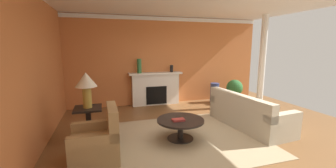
{
  "coord_description": "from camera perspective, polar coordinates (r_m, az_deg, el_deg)",
  "views": [
    {
      "loc": [
        -2.02,
        -4.34,
        1.98
      ],
      "look_at": [
        -0.42,
        0.98,
        1.0
      ],
      "focal_mm": 22.92,
      "sensor_mm": 36.0,
      "label": 1
    }
  ],
  "objects": [
    {
      "name": "book_red_cover",
      "position": [
        4.52,
        2.78,
        -9.51
      ],
      "size": [
        0.26,
        0.15,
        0.04
      ],
      "primitive_type": "cube",
      "rotation": [
        0.0,
        0.0,
        -0.02
      ],
      "color": "maroon",
      "rests_on": "coffee_table"
    },
    {
      "name": "vase_mantel_right",
      "position": [
        7.32,
        0.93,
        4.12
      ],
      "size": [
        0.11,
        0.11,
        0.24
      ],
      "primitive_type": "cylinder",
      "color": "black",
      "rests_on": "fireplace"
    },
    {
      "name": "wall_window",
      "position": [
        4.83,
        -31.7,
        2.59
      ],
      "size": [
        0.12,
        6.2,
        2.96
      ],
      "primitive_type": "cube",
      "color": "#CC723D",
      "rests_on": "ground_plane"
    },
    {
      "name": "column_white",
      "position": [
        7.6,
        23.78,
        5.39
      ],
      "size": [
        0.2,
        0.2,
        2.96
      ],
      "primitive_type": "cylinder",
      "color": "white",
      "rests_on": "ground_plane"
    },
    {
      "name": "ground_plane",
      "position": [
        5.18,
        7.81,
        -12.57
      ],
      "size": [
        8.35,
        8.35,
        0.0
      ],
      "primitive_type": "plane",
      "color": "brown"
    },
    {
      "name": "area_rug",
      "position": [
        4.78,
        3.28,
        -14.36
      ],
      "size": [
        3.48,
        2.8,
        0.01
      ],
      "primitive_type": "cube",
      "color": "tan",
      "rests_on": "ground_plane"
    },
    {
      "name": "armchair_near_window",
      "position": [
        4.08,
        -18.3,
        -14.71
      ],
      "size": [
        0.81,
        0.81,
        0.95
      ],
      "color": "#9E7A4C",
      "rests_on": "ground_plane"
    },
    {
      "name": "wall_fireplace",
      "position": [
        7.49,
        -1.06,
        6.18
      ],
      "size": [
        7.03,
        0.12,
        2.96
      ],
      "primitive_type": "cube",
      "color": "#CC723D",
      "rests_on": "ground_plane"
    },
    {
      "name": "fireplace",
      "position": [
        7.33,
        -3.31,
        -1.44
      ],
      "size": [
        1.8,
        0.35,
        1.11
      ],
      "color": "white",
      "rests_on": "ground_plane"
    },
    {
      "name": "vase_tall_corner",
      "position": [
        7.84,
        12.27,
        -2.27
      ],
      "size": [
        0.31,
        0.31,
        0.69
      ],
      "primitive_type": "cylinder",
      "color": "navy",
      "rests_on": "ground_plane"
    },
    {
      "name": "potted_plant",
      "position": [
        7.86,
        17.25,
        -1.37
      ],
      "size": [
        0.56,
        0.56,
        0.83
      ],
      "color": "#333333",
      "rests_on": "ground_plane"
    },
    {
      "name": "coffee_table",
      "position": [
        4.66,
        3.32,
        -10.67
      ],
      "size": [
        1.0,
        1.0,
        0.45
      ],
      "color": "black",
      "rests_on": "ground_plane"
    },
    {
      "name": "vase_mantel_left",
      "position": [
        7.05,
        -7.64,
        4.76
      ],
      "size": [
        0.14,
        0.14,
        0.47
      ],
      "primitive_type": "cylinder",
      "color": "#33703D",
      "rests_on": "fireplace"
    },
    {
      "name": "ceiling_panel",
      "position": [
        5.16,
        7.17,
        21.24
      ],
      "size": [
        7.03,
        6.2,
        0.06
      ],
      "primitive_type": "cube",
      "color": "white"
    },
    {
      "name": "crown_moulding",
      "position": [
        7.45,
        -0.92,
        16.94
      ],
      "size": [
        7.03,
        0.08,
        0.12
      ],
      "primitive_type": "cube",
      "color": "white"
    },
    {
      "name": "sofa",
      "position": [
        5.72,
        20.43,
        -7.74
      ],
      "size": [
        1.1,
        2.18,
        0.85
      ],
      "color": "#BCB299",
      "rests_on": "ground_plane"
    },
    {
      "name": "table_lamp",
      "position": [
        4.75,
        -20.93,
        0.21
      ],
      "size": [
        0.44,
        0.44,
        0.75
      ],
      "color": "#B28E38",
      "rests_on": "side_table"
    },
    {
      "name": "side_table",
      "position": [
        4.95,
        -20.33,
        -9.24
      ],
      "size": [
        0.56,
        0.56,
        0.7
      ],
      "color": "black",
      "rests_on": "ground_plane"
    }
  ]
}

